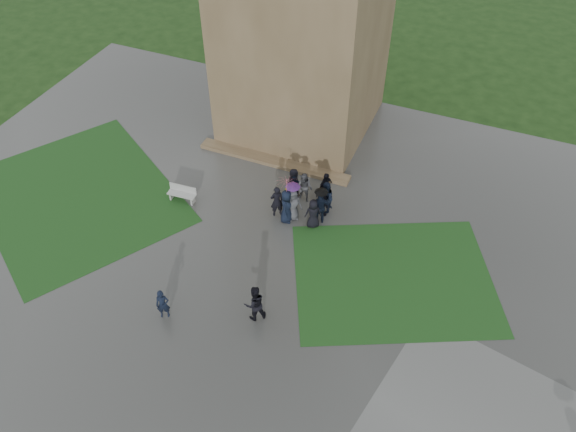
% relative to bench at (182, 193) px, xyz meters
% --- Properties ---
extents(ground, '(120.00, 120.00, 0.00)m').
position_rel_bench_xyz_m(ground, '(3.16, -5.92, -0.47)').
color(ground, black).
extents(plaza, '(34.00, 34.00, 0.02)m').
position_rel_bench_xyz_m(plaza, '(3.16, -3.92, -0.46)').
color(plaza, '#353532').
rests_on(plaza, ground).
extents(lawn_inset_left, '(14.10, 13.46, 0.01)m').
position_rel_bench_xyz_m(lawn_inset_left, '(-5.34, -1.92, -0.45)').
color(lawn_inset_left, '#133612').
rests_on(lawn_inset_left, plaza).
extents(lawn_inset_right, '(11.12, 10.15, 0.01)m').
position_rel_bench_xyz_m(lawn_inset_right, '(11.66, -0.92, -0.45)').
color(lawn_inset_right, '#133612').
rests_on(lawn_inset_right, plaza).
extents(tower_plinth, '(9.00, 0.80, 0.22)m').
position_rel_bench_xyz_m(tower_plinth, '(3.16, 4.68, -0.34)').
color(tower_plinth, brown).
rests_on(tower_plinth, plaza).
extents(bench, '(1.55, 0.59, 0.88)m').
position_rel_bench_xyz_m(bench, '(0.00, 0.00, 0.00)').
color(bench, '#A2A39E').
rests_on(bench, plaza).
extents(visitor_cluster, '(3.26, 3.38, 2.72)m').
position_rel_bench_xyz_m(visitor_cluster, '(6.25, 1.55, 0.62)').
color(visitor_cluster, black).
rests_on(visitor_cluster, plaza).
extents(pedestrian_mid, '(0.69, 0.61, 1.58)m').
position_rel_bench_xyz_m(pedestrian_mid, '(3.06, -6.77, 0.34)').
color(pedestrian_mid, black).
rests_on(pedestrian_mid, plaza).
extents(pedestrian_near, '(1.05, 1.01, 1.91)m').
position_rel_bench_xyz_m(pedestrian_near, '(6.70, -5.32, 0.50)').
color(pedestrian_near, black).
rests_on(pedestrian_near, plaza).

